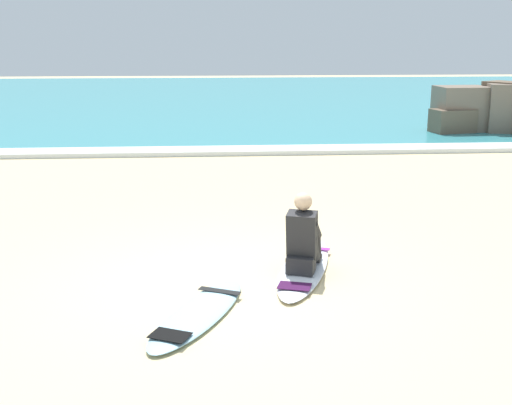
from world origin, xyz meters
TOP-DOWN VIEW (x-y plane):
  - ground_plane at (0.00, 0.00)m, footprint 80.00×80.00m
  - sea at (0.00, 22.28)m, footprint 80.00×28.00m
  - breaking_foam at (0.00, 8.58)m, footprint 80.00×0.90m
  - surfboard_main at (1.01, 0.40)m, footprint 1.16×2.31m
  - surfer_seated at (0.97, 0.25)m, footprint 0.53×0.77m
  - surfboard_spare_near at (-0.26, -0.86)m, footprint 1.27×1.96m
  - rock_outcrop_distant at (8.08, 11.04)m, footprint 3.46×2.64m

SIDE VIEW (x-z plane):
  - ground_plane at x=0.00m, z-range 0.00..0.00m
  - surfboard_main at x=1.01m, z-range 0.00..0.07m
  - surfboard_spare_near at x=-0.26m, z-range 0.00..0.07m
  - sea at x=0.00m, z-range 0.00..0.10m
  - breaking_foam at x=0.00m, z-range 0.00..0.11m
  - surfer_seated at x=0.97m, z-range -0.04..0.91m
  - rock_outcrop_distant at x=8.08m, z-range -0.09..1.41m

